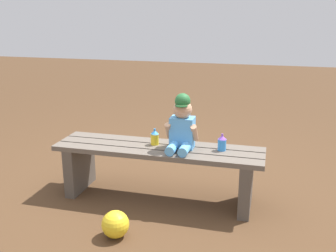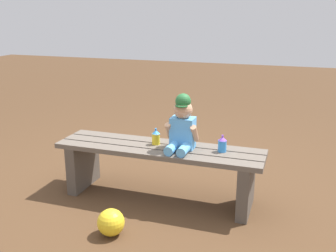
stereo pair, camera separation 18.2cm
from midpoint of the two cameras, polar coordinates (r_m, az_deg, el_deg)
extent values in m
plane|color=#4C331E|center=(3.07, 0.47, -10.31)|extent=(16.00, 16.00, 0.00)
cube|color=#60564C|center=(2.79, -0.37, -4.21)|extent=(1.54, 0.12, 0.04)
cube|color=#60564C|center=(2.91, 0.49, -3.34)|extent=(1.54, 0.12, 0.04)
cube|color=#60564C|center=(3.03, 1.27, -2.54)|extent=(1.54, 0.12, 0.04)
cube|color=#524941|center=(3.23, -10.59, -5.48)|extent=(0.08, 0.38, 0.38)
cube|color=#524941|center=(2.87, 13.05, -8.56)|extent=(0.08, 0.38, 0.38)
cube|color=#59A5E5|center=(2.85, 3.99, -1.02)|extent=(0.17, 0.12, 0.23)
sphere|color=tan|center=(2.80, 4.06, 2.35)|extent=(0.14, 0.14, 0.14)
cylinder|color=#266633|center=(2.75, 3.87, 2.93)|extent=(0.09, 0.09, 0.01)
sphere|color=#266633|center=(2.78, 4.08, 3.58)|extent=(0.11, 0.11, 0.11)
cylinder|color=#5DAEF0|center=(2.77, 2.42, -3.24)|extent=(0.07, 0.16, 0.07)
cylinder|color=#5DAEF0|center=(2.75, 4.22, -3.43)|extent=(0.07, 0.16, 0.07)
cylinder|color=tan|center=(2.84, 2.01, -0.74)|extent=(0.04, 0.12, 0.14)
cylinder|color=tan|center=(2.79, 5.70, -1.10)|extent=(0.04, 0.12, 0.14)
cylinder|color=yellow|center=(2.94, 0.01, -1.89)|extent=(0.06, 0.06, 0.08)
cone|color=#338CE5|center=(2.92, 0.01, -0.87)|extent=(0.06, 0.06, 0.03)
cylinder|color=#338CE5|center=(2.92, 0.01, -0.53)|extent=(0.01, 0.01, 0.02)
cylinder|color=#338CE5|center=(2.83, 9.69, -2.88)|extent=(0.06, 0.06, 0.08)
cone|color=#8C4CCC|center=(2.81, 9.74, -1.83)|extent=(0.06, 0.06, 0.03)
cylinder|color=#8C4CCC|center=(2.81, 9.76, -1.48)|extent=(0.01, 0.01, 0.02)
sphere|color=yellow|center=(2.58, -6.21, -13.73)|extent=(0.18, 0.18, 0.18)
camera|label=1|loc=(0.09, -88.12, 0.55)|focal=42.12mm
camera|label=2|loc=(0.09, 91.88, -0.55)|focal=42.12mm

